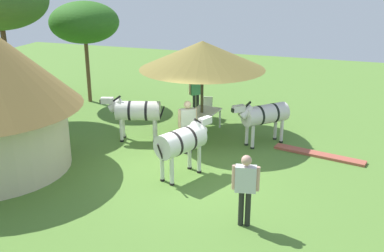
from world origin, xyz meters
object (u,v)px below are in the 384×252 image
at_px(shade_umbrella, 202,55).
at_px(standing_watcher, 245,184).
at_px(acacia_tree_far_lawn, 84,22).
at_px(patio_chair_near_lawn, 206,107).
at_px(zebra_by_umbrella, 264,115).
at_px(patio_dining_table, 202,114).
at_px(zebra_nearest_camera, 182,141).
at_px(guest_behind_table, 188,122).
at_px(patio_chair_near_hut, 191,131).
at_px(zebra_toward_hut, 136,111).
at_px(guest_beside_umbrella, 196,90).

height_order(shade_umbrella, standing_watcher, shade_umbrella).
bearing_deg(shade_umbrella, acacia_tree_far_lawn, 68.99).
distance_m(patio_chair_near_lawn, zebra_by_umbrella, 3.03).
xyz_separation_m(patio_dining_table, standing_watcher, (-5.48, -2.70, 0.37)).
distance_m(shade_umbrella, zebra_nearest_camera, 3.93).
distance_m(patio_chair_near_lawn, guest_behind_table, 3.26).
bearing_deg(standing_watcher, patio_chair_near_hut, 113.35).
height_order(patio_chair_near_lawn, zebra_toward_hut, zebra_toward_hut).
xyz_separation_m(guest_behind_table, zebra_toward_hut, (0.55, 1.97, -0.02)).
distance_m(shade_umbrella, standing_watcher, 6.35).
distance_m(patio_chair_near_hut, zebra_nearest_camera, 2.31).
bearing_deg(patio_chair_near_hut, shade_umbrella, 90.00).
xyz_separation_m(guest_behind_table, acacia_tree_far_lawn, (4.09, 5.82, 2.30)).
bearing_deg(patio_chair_near_lawn, patio_dining_table, 90.00).
distance_m(guest_beside_umbrella, zebra_nearest_camera, 5.48).
xyz_separation_m(shade_umbrella, patio_chair_near_lawn, (1.30, 0.23, -2.21)).
height_order(guest_beside_umbrella, zebra_by_umbrella, guest_beside_umbrella).
bearing_deg(zebra_nearest_camera, patio_dining_table, 123.54).
distance_m(standing_watcher, zebra_by_umbrella, 5.09).
relative_size(guest_behind_table, standing_watcher, 0.99).
height_order(patio_chair_near_hut, guest_beside_umbrella, guest_beside_umbrella).
bearing_deg(zebra_by_umbrella, acacia_tree_far_lawn, 25.91).
distance_m(patio_dining_table, guest_beside_umbrella, 2.01).
xyz_separation_m(guest_beside_umbrella, zebra_toward_hut, (-3.17, 1.04, 0.01)).
xyz_separation_m(shade_umbrella, guest_beside_umbrella, (1.81, 0.80, -1.74)).
bearing_deg(patio_dining_table, zebra_nearest_camera, -171.48).
relative_size(guest_behind_table, zebra_toward_hut, 0.82).
relative_size(patio_chair_near_hut, patio_chair_near_lawn, 1.00).
height_order(guest_behind_table, standing_watcher, standing_watcher).
bearing_deg(acacia_tree_far_lawn, zebra_nearest_camera, -132.51).
bearing_deg(patio_chair_near_lawn, patio_chair_near_hut, 85.78).
relative_size(guest_behind_table, acacia_tree_far_lawn, 0.41).
height_order(zebra_nearest_camera, zebra_by_umbrella, zebra_nearest_camera).
bearing_deg(zebra_by_umbrella, zebra_toward_hut, 57.14).
relative_size(guest_beside_umbrella, zebra_nearest_camera, 0.86).
xyz_separation_m(patio_chair_near_lawn, standing_watcher, (-6.78, -2.93, 0.51)).
distance_m(patio_chair_near_lawn, zebra_toward_hut, 3.14).
xyz_separation_m(patio_dining_table, patio_chair_near_hut, (-1.32, -0.04, -0.14)).
height_order(patio_chair_near_lawn, guest_beside_umbrella, guest_beside_umbrella).
bearing_deg(standing_watcher, shade_umbrella, 106.98).
xyz_separation_m(guest_beside_umbrella, zebra_by_umbrella, (-2.23, -3.02, 0.00)).
height_order(patio_dining_table, zebra_nearest_camera, zebra_nearest_camera).
relative_size(patio_chair_near_lawn, zebra_by_umbrella, 0.53).
height_order(patio_dining_table, acacia_tree_far_lawn, acacia_tree_far_lawn).
bearing_deg(patio_chair_near_hut, patio_chair_near_lawn, 94.22).
distance_m(shade_umbrella, patio_chair_near_lawn, 2.58).
distance_m(shade_umbrella, guest_behind_table, 2.57).
relative_size(standing_watcher, acacia_tree_far_lawn, 0.41).
bearing_deg(acacia_tree_far_lawn, shade_umbrella, -111.01).
height_order(standing_watcher, acacia_tree_far_lawn, acacia_tree_far_lawn).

